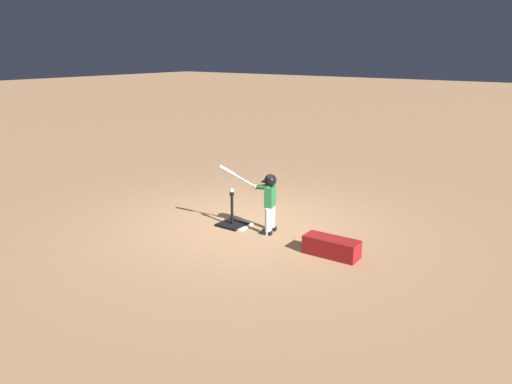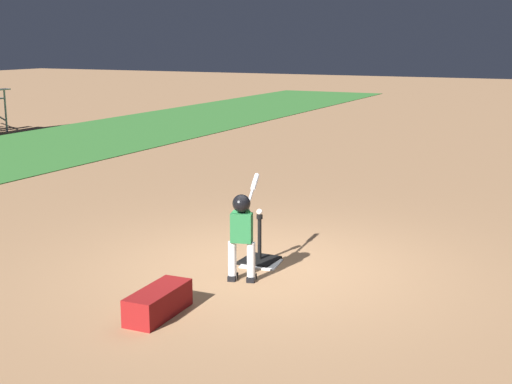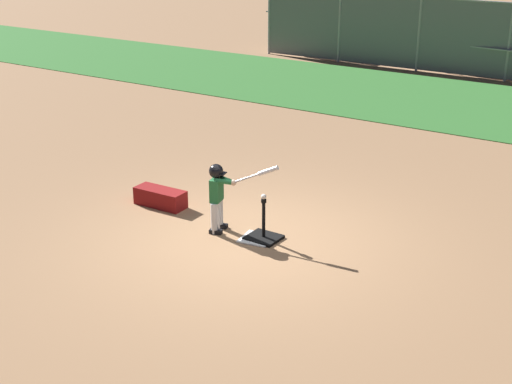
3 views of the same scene
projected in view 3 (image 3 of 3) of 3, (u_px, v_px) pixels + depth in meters
The scene contains 9 objects.
ground_plane at pixel (247, 241), 10.00m from camera, with size 90.00×90.00×0.00m, color #99704C.
grass_outfield_strip at pixel (466, 105), 17.30m from camera, with size 56.00×5.35×0.02m, color #33702D.
backstop_fence at pixel (510, 40), 19.46m from camera, with size 15.73×0.08×2.16m.
home_plate at pixel (257, 239), 10.05m from camera, with size 0.44×0.44×0.02m, color white.
batting_tee at pixel (264, 234), 10.03m from camera, with size 0.46×0.41×0.61m.
batter_child at pixel (219, 189), 10.10m from camera, with size 1.00×0.44×1.09m.
baseball at pixel (264, 197), 9.83m from camera, with size 0.07×0.07×0.07m, color white.
bleachers_center at pixel (323, 31), 24.17m from camera, with size 3.32×2.92×1.36m.
equipment_bag at pixel (160, 198), 11.18m from camera, with size 0.84×0.32×0.28m, color maroon.
Camera 3 is at (5.16, -7.49, 4.22)m, focal length 50.00 mm.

